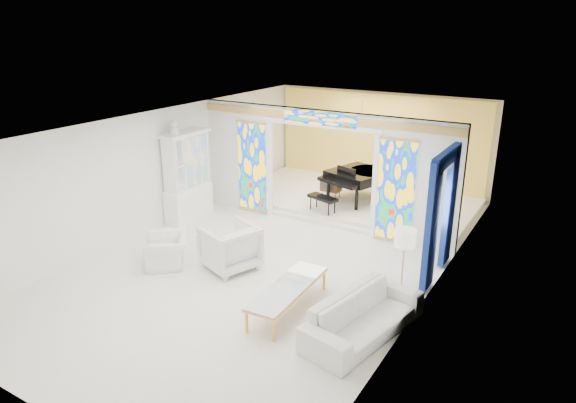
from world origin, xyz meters
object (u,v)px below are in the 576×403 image
Objects in this scene: tv_console at (331,184)px; grand_piano at (364,176)px; armchair_left at (167,250)px; coffee_table at (288,288)px; sofa at (364,316)px; china_cabinet at (187,177)px; armchair_right at (230,247)px.

grand_piano is at bearing 14.84° from tv_console.
coffee_table is at bearing 44.33° from armchair_left.
tv_console reaches higher than coffee_table.
sofa reaches higher than coffee_table.
china_cabinet is 4.28× the size of tv_console.
armchair_right is 3.55m from sofa.
grand_piano reaches higher than armchair_left.
grand_piano reaches higher than sofa.
tv_console is (1.26, 5.45, 0.27)m from armchair_left.
grand_piano reaches higher than armchair_right.
china_cabinet is at bearing 150.86° from coffee_table.
armchair_right is 2.11m from coffee_table.
grand_piano is 1.00m from tv_console.
china_cabinet reaches higher than tv_console.
armchair_left is 3.25m from coffee_table.
grand_piano is at bearing 34.93° from sofa.
tv_console is (-3.48, 5.72, 0.24)m from sofa.
armchair_left is 0.94× the size of armchair_right.
china_cabinet is 0.98× the size of grand_piano.
armchair_right reaches higher than sofa.
sofa is (4.74, -0.27, 0.03)m from armchair_left.
armchair_left is at bearing -58.76° from china_cabinet.
sofa is 6.70m from tv_console.
grand_piano is (0.88, 5.12, 0.41)m from armchair_right.
sofa is 3.80× the size of tv_console.
armchair_left is 4.75m from sofa.
armchair_right is at bearing -89.43° from tv_console.
armchair_right is 0.50× the size of coffee_table.
armchair_right is at bearing -33.25° from china_cabinet.
tv_console reaches higher than armchair_left.
armchair_left is at bearing 175.63° from coffee_table.
armchair_left is at bearing -102.85° from tv_console.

